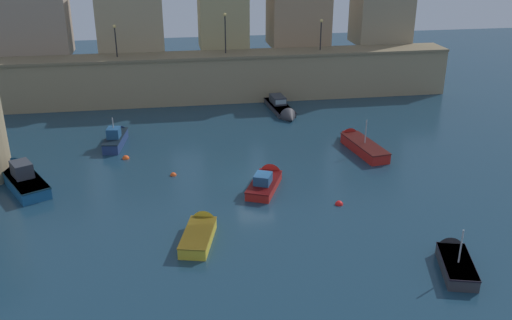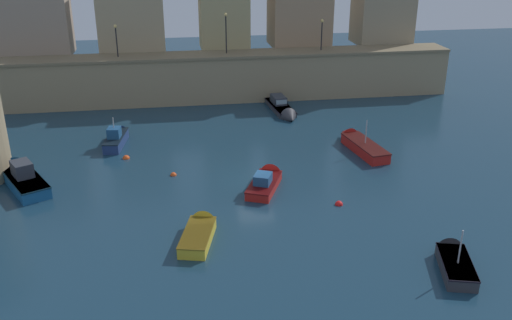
# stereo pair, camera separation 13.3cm
# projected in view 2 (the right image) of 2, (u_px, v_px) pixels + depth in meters

# --- Properties ---
(ground_plane) EXTENTS (111.30, 111.30, 0.00)m
(ground_plane) POSITION_uv_depth(u_px,v_px,m) (255.00, 182.00, 38.64)
(ground_plane) COLOR #19384C
(quay_wall) EXTENTS (45.97, 3.68, 4.71)m
(quay_wall) POSITION_uv_depth(u_px,v_px,m) (224.00, 77.00, 56.18)
(quay_wall) COLOR #9E8966
(quay_wall) RESTS_ON ground
(old_town_backdrop) EXTENTS (43.03, 5.17, 8.52)m
(old_town_backdrop) POSITION_uv_depth(u_px,v_px,m) (217.00, 7.00, 57.30)
(old_town_backdrop) COLOR tan
(old_town_backdrop) RESTS_ON ground
(quay_lamp_0) EXTENTS (0.32, 0.32, 3.05)m
(quay_lamp_0) POSITION_uv_depth(u_px,v_px,m) (116.00, 35.00, 53.01)
(quay_lamp_0) COLOR black
(quay_lamp_0) RESTS_ON quay_wall
(quay_lamp_1) EXTENTS (0.32, 0.32, 3.88)m
(quay_lamp_1) POSITION_uv_depth(u_px,v_px,m) (226.00, 27.00, 54.35)
(quay_lamp_1) COLOR black
(quay_lamp_1) RESTS_ON quay_wall
(quay_lamp_2) EXTENTS (0.32, 0.32, 3.07)m
(quay_lamp_2) POSITION_uv_depth(u_px,v_px,m) (322.00, 29.00, 55.92)
(quay_lamp_2) COLOR black
(quay_lamp_2) RESTS_ON quay_wall
(moored_boat_0) EXTENTS (2.60, 4.87, 1.42)m
(moored_boat_0) POSITION_uv_depth(u_px,v_px,m) (200.00, 230.00, 31.77)
(moored_boat_0) COLOR gold
(moored_boat_0) RESTS_ON ground
(moored_boat_1) EXTENTS (1.95, 5.39, 2.62)m
(moored_boat_1) POSITION_uv_depth(u_px,v_px,m) (117.00, 137.00, 45.37)
(moored_boat_1) COLOR navy
(moored_boat_1) RESTS_ON ground
(moored_boat_2) EXTENTS (2.58, 4.64, 2.90)m
(moored_boat_2) POSITION_uv_depth(u_px,v_px,m) (453.00, 259.00, 29.03)
(moored_boat_2) COLOR #333338
(moored_boat_2) RESTS_ON ground
(moored_boat_3) EXTENTS (3.46, 5.26, 1.71)m
(moored_boat_3) POSITION_uv_depth(u_px,v_px,m) (267.00, 180.00, 38.05)
(moored_boat_3) COLOR red
(moored_boat_3) RESTS_ON ground
(moored_boat_4) EXTENTS (4.83, 6.98, 2.28)m
(moored_boat_4) POSITION_uv_depth(u_px,v_px,m) (20.00, 176.00, 38.31)
(moored_boat_4) COLOR #195689
(moored_boat_4) RESTS_ON ground
(moored_boat_5) EXTENTS (2.47, 6.82, 2.98)m
(moored_boat_5) POSITION_uv_depth(u_px,v_px,m) (359.00, 143.00, 44.29)
(moored_boat_5) COLOR red
(moored_boat_5) RESTS_ON ground
(moored_boat_6) EXTENTS (2.17, 6.93, 1.74)m
(moored_boat_6) POSITION_uv_depth(u_px,v_px,m) (283.00, 109.00, 52.77)
(moored_boat_6) COLOR #333338
(moored_boat_6) RESTS_ON ground
(mooring_buoy_0) EXTENTS (0.44, 0.44, 0.44)m
(mooring_buoy_0) POSITION_uv_depth(u_px,v_px,m) (173.00, 175.00, 39.68)
(mooring_buoy_0) COLOR #EA4C19
(mooring_buoy_0) RESTS_ON ground
(mooring_buoy_1) EXTENTS (0.53, 0.53, 0.53)m
(mooring_buoy_1) POSITION_uv_depth(u_px,v_px,m) (126.00, 158.00, 42.56)
(mooring_buoy_1) COLOR #EA4C19
(mooring_buoy_1) RESTS_ON ground
(mooring_buoy_2) EXTENTS (0.51, 0.51, 0.51)m
(mooring_buoy_2) POSITION_uv_depth(u_px,v_px,m) (339.00, 205.00, 35.50)
(mooring_buoy_2) COLOR red
(mooring_buoy_2) RESTS_ON ground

